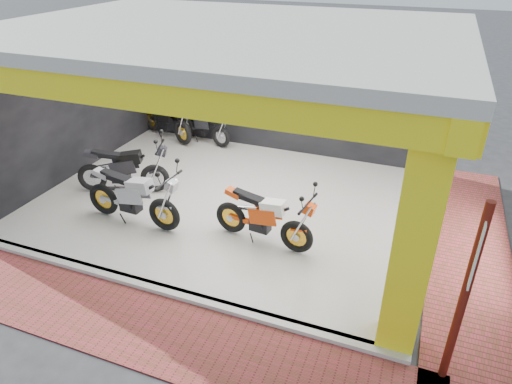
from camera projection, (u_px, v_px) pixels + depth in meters
ground at (186, 255)px, 8.28m from camera, size 80.00×80.00×0.00m
showroom_floor at (231, 202)px, 9.89m from camera, size 8.00×6.00×0.10m
showroom_ceiling at (226, 31)px, 8.18m from camera, size 8.40×6.40×0.20m
back_wall at (279, 88)px, 11.61m from camera, size 8.20×0.20×3.50m
left_wall at (65, 105)px, 10.37m from camera, size 0.20×6.20×3.50m
corner_column at (414, 241)px, 5.63m from camera, size 0.50×0.50×3.50m
header_beam_front at (130, 92)px, 5.87m from camera, size 8.40×0.30×0.40m
header_beam_right at (461, 67)px, 7.06m from camera, size 0.30×6.40×0.40m
floor_kerb at (156, 288)px, 7.42m from camera, size 8.00×0.20×0.10m
paver_front at (128, 322)px, 6.80m from camera, size 9.00×1.40×0.03m
paver_right at (470, 251)px, 8.38m from camera, size 1.40×7.00×0.03m
signpost at (466, 291)px, 5.28m from camera, size 0.11×0.37×2.64m
moto_hero at (297, 222)px, 7.89m from camera, size 2.17×1.03×1.28m
moto_row_a at (163, 200)px, 8.49m from camera, size 2.28×0.94×1.37m
moto_row_b at (154, 165)px, 9.87m from camera, size 2.29×1.49×1.31m
moto_row_c at (182, 121)px, 12.22m from camera, size 2.43×1.69×1.40m
moto_row_d at (221, 127)px, 12.11m from camera, size 2.08×1.19×1.20m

